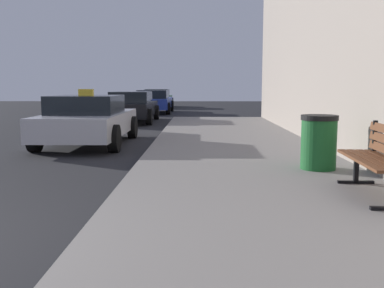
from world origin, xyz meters
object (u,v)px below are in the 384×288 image
object	(u,v)px
bench	(382,155)
car_green	(158,98)
car_blue	(154,101)
car_silver	(89,120)
trash_bin	(319,142)
car_black	(132,107)

from	to	relation	value
bench	car_green	bearing A→B (deg)	103.90
bench	car_blue	xyz separation A→B (m)	(-4.81, 19.29, -0.01)
bench	car_silver	world-z (taller)	car_silver
trash_bin	car_silver	distance (m)	6.32
bench	trash_bin	size ratio (longest dim) A/B	1.82
bench	car_black	size ratio (longest dim) A/B	0.36
bench	car_blue	bearing A→B (deg)	106.52
bench	trash_bin	distance (m)	1.81
car_blue	car_green	world-z (taller)	same
car_silver	car_green	world-z (taller)	car_silver
car_silver	car_blue	world-z (taller)	car_silver
car_silver	car_blue	bearing A→B (deg)	88.70
trash_bin	car_black	size ratio (longest dim) A/B	0.20
trash_bin	car_blue	size ratio (longest dim) A/B	0.19
bench	trash_bin	xyz separation A→B (m)	(-0.30, 1.78, -0.06)
car_black	car_green	distance (m)	12.80
bench	trash_bin	world-z (taller)	same
bench	car_green	xyz separation A→B (m)	(-5.20, 25.83, -0.01)
bench	car_blue	world-z (taller)	car_blue
car_blue	bench	bearing A→B (deg)	-75.99
trash_bin	car_green	xyz separation A→B (m)	(-4.90, 24.05, 0.05)
trash_bin	car_black	world-z (taller)	car_black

